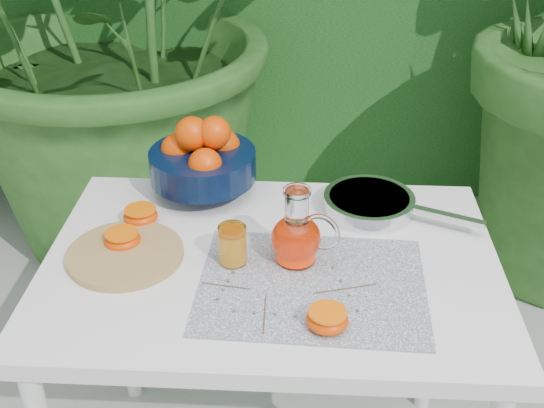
# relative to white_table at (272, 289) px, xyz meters

# --- Properties ---
(white_table) EXTENTS (1.00, 0.70, 0.75)m
(white_table) POSITION_rel_white_table_xyz_m (0.00, 0.00, 0.00)
(white_table) COLOR white
(white_table) RESTS_ON ground
(placemat) EXTENTS (0.48, 0.38, 0.00)m
(placemat) POSITION_rel_white_table_xyz_m (0.09, -0.09, 0.08)
(placemat) COLOR #0B193F
(placemat) RESTS_ON white_table
(cutting_board) EXTENTS (0.33, 0.33, 0.02)m
(cutting_board) POSITION_rel_white_table_xyz_m (-0.32, -0.01, 0.09)
(cutting_board) COLOR #A9824C
(cutting_board) RESTS_ON white_table
(fruit_bowl) EXTENTS (0.33, 0.33, 0.21)m
(fruit_bowl) POSITION_rel_white_table_xyz_m (-0.19, 0.29, 0.18)
(fruit_bowl) COLOR black
(fruit_bowl) RESTS_ON white_table
(juice_pitcher) EXTENTS (0.16, 0.14, 0.18)m
(juice_pitcher) POSITION_rel_white_table_xyz_m (0.06, -0.00, 0.15)
(juice_pitcher) COLOR white
(juice_pitcher) RESTS_ON white_table
(juice_tumbler) EXTENTS (0.07, 0.07, 0.09)m
(juice_tumbler) POSITION_rel_white_table_xyz_m (-0.08, -0.02, 0.13)
(juice_tumbler) COLOR white
(juice_tumbler) RESTS_ON white_table
(saute_pan) EXTENTS (0.41, 0.29, 0.04)m
(saute_pan) POSITION_rel_white_table_xyz_m (0.23, 0.22, 0.10)
(saute_pan) COLOR silver
(saute_pan) RESTS_ON white_table
(orange_halves) EXTENTS (0.56, 0.46, 0.04)m
(orange_halves) POSITION_rel_white_table_xyz_m (-0.18, -0.02, 0.10)
(orange_halves) COLOR #DD5602
(orange_halves) RESTS_ON white_table
(thyme_sprigs) EXTENTS (0.36, 0.22, 0.01)m
(thyme_sprigs) POSITION_rel_white_table_xyz_m (0.03, -0.13, 0.09)
(thyme_sprigs) COLOR #4E3D24
(thyme_sprigs) RESTS_ON white_table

